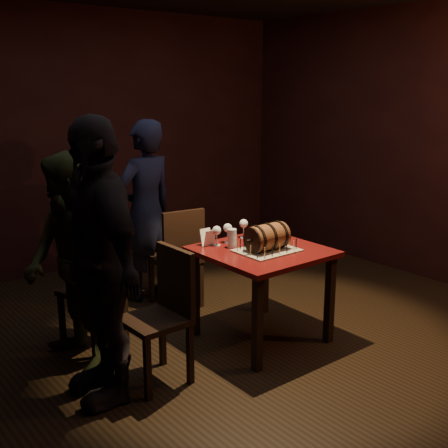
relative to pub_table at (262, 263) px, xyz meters
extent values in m
plane|color=black|center=(-0.13, 0.14, -0.64)|extent=(5.00, 5.00, 0.00)
cube|color=black|center=(-0.13, 2.64, 0.76)|extent=(5.00, 0.04, 2.80)
cube|color=black|center=(2.37, 0.14, 0.76)|extent=(0.04, 5.00, 2.80)
cube|color=#480C0D|center=(0.00, 0.00, 0.09)|extent=(0.90, 0.90, 0.04)
cube|color=black|center=(-0.38, -0.38, -0.29)|extent=(0.06, 0.06, 0.71)
cube|color=black|center=(0.38, -0.38, -0.29)|extent=(0.06, 0.06, 0.71)
cube|color=black|center=(-0.38, 0.38, -0.29)|extent=(0.06, 0.06, 0.71)
cube|color=black|center=(0.38, 0.38, -0.29)|extent=(0.06, 0.06, 0.71)
cube|color=#9D937F|center=(-0.01, -0.07, 0.12)|extent=(0.45, 0.35, 0.01)
cylinder|color=brown|center=(-0.01, -0.07, 0.22)|extent=(0.30, 0.20, 0.20)
cylinder|color=black|center=(-0.12, -0.07, 0.22)|extent=(0.02, 0.22, 0.22)
cylinder|color=black|center=(-0.01, -0.07, 0.22)|extent=(0.02, 0.22, 0.22)
cylinder|color=black|center=(0.10, -0.07, 0.22)|extent=(0.02, 0.22, 0.22)
cylinder|color=black|center=(-0.17, -0.07, 0.22)|extent=(0.01, 0.19, 0.19)
cylinder|color=black|center=(0.15, -0.07, 0.22)|extent=(0.01, 0.19, 0.19)
cylinder|color=black|center=(-0.19, -0.07, 0.22)|extent=(0.04, 0.02, 0.02)
sphere|color=black|center=(-0.21, -0.07, 0.22)|extent=(0.03, 0.03, 0.03)
cylinder|color=#F3E091|center=(-0.17, -0.21, 0.16)|extent=(0.01, 0.01, 0.08)
cylinder|color=black|center=(-0.17, -0.21, 0.21)|extent=(0.00, 0.00, 0.01)
cylinder|color=black|center=(-0.09, -0.21, 0.16)|extent=(0.01, 0.01, 0.08)
cylinder|color=black|center=(-0.09, -0.21, 0.21)|extent=(0.00, 0.00, 0.01)
cylinder|color=#F3E091|center=(-0.02, -0.21, 0.16)|extent=(0.01, 0.01, 0.08)
cylinder|color=black|center=(-0.02, -0.21, 0.21)|extent=(0.00, 0.00, 0.01)
cylinder|color=black|center=(0.06, -0.21, 0.16)|extent=(0.01, 0.01, 0.08)
cylinder|color=black|center=(0.06, -0.21, 0.21)|extent=(0.00, 0.00, 0.01)
cylinder|color=#F3E091|center=(0.13, -0.21, 0.16)|extent=(0.01, 0.01, 0.08)
cylinder|color=black|center=(0.13, -0.21, 0.21)|extent=(0.00, 0.00, 0.01)
cylinder|color=black|center=(0.18, -0.19, 0.16)|extent=(0.01, 0.01, 0.08)
cylinder|color=black|center=(0.18, -0.19, 0.21)|extent=(0.00, 0.00, 0.01)
cylinder|color=#F3E091|center=(0.18, -0.11, 0.16)|extent=(0.01, 0.01, 0.08)
cylinder|color=black|center=(0.18, -0.11, 0.21)|extent=(0.00, 0.00, 0.01)
cylinder|color=black|center=(0.18, -0.04, 0.16)|extent=(0.01, 0.01, 0.08)
cylinder|color=black|center=(0.18, -0.04, 0.21)|extent=(0.00, 0.00, 0.01)
cylinder|color=#F3E091|center=(0.18, 0.04, 0.16)|extent=(0.01, 0.01, 0.08)
cylinder|color=black|center=(0.18, 0.04, 0.21)|extent=(0.00, 0.00, 0.01)
cylinder|color=black|center=(0.15, 0.08, 0.16)|extent=(0.01, 0.01, 0.08)
cylinder|color=black|center=(0.15, 0.08, 0.21)|extent=(0.00, 0.00, 0.01)
cylinder|color=#F3E091|center=(0.07, 0.08, 0.16)|extent=(0.01, 0.01, 0.08)
cylinder|color=black|center=(0.07, 0.08, 0.21)|extent=(0.00, 0.00, 0.01)
cylinder|color=black|center=(-0.01, 0.08, 0.16)|extent=(0.01, 0.01, 0.08)
cylinder|color=black|center=(-0.01, 0.08, 0.21)|extent=(0.00, 0.00, 0.01)
cylinder|color=#F3E091|center=(-0.08, 0.08, 0.16)|extent=(0.01, 0.01, 0.08)
cylinder|color=black|center=(-0.08, 0.08, 0.21)|extent=(0.00, 0.00, 0.01)
cylinder|color=black|center=(-0.16, 0.08, 0.16)|extent=(0.01, 0.01, 0.08)
cylinder|color=black|center=(-0.16, 0.08, 0.21)|extent=(0.00, 0.00, 0.01)
cylinder|color=#F3E091|center=(-0.21, 0.05, 0.16)|extent=(0.01, 0.01, 0.08)
cylinder|color=black|center=(-0.21, 0.05, 0.21)|extent=(0.00, 0.00, 0.01)
cylinder|color=black|center=(-0.21, -0.02, 0.16)|extent=(0.01, 0.01, 0.08)
cylinder|color=black|center=(-0.21, -0.02, 0.21)|extent=(0.00, 0.00, 0.01)
cylinder|color=#F3E091|center=(-0.21, -0.10, 0.16)|extent=(0.01, 0.01, 0.08)
cylinder|color=black|center=(-0.21, -0.10, 0.21)|extent=(0.00, 0.00, 0.01)
cylinder|color=black|center=(-0.21, -0.17, 0.16)|extent=(0.01, 0.01, 0.08)
cylinder|color=black|center=(-0.21, -0.17, 0.21)|extent=(0.00, 0.00, 0.01)
cylinder|color=silver|center=(-0.22, 0.30, 0.11)|extent=(0.06, 0.06, 0.01)
cylinder|color=silver|center=(-0.22, 0.30, 0.16)|extent=(0.01, 0.01, 0.09)
sphere|color=silver|center=(-0.22, 0.30, 0.23)|extent=(0.07, 0.07, 0.07)
sphere|color=#591114|center=(-0.22, 0.30, 0.23)|extent=(0.05, 0.05, 0.05)
cylinder|color=silver|center=(-0.10, 0.31, 0.11)|extent=(0.06, 0.06, 0.01)
cylinder|color=silver|center=(-0.10, 0.31, 0.16)|extent=(0.01, 0.01, 0.09)
sphere|color=silver|center=(-0.10, 0.31, 0.23)|extent=(0.07, 0.07, 0.07)
cylinder|color=silver|center=(0.10, 0.34, 0.11)|extent=(0.06, 0.06, 0.01)
cylinder|color=silver|center=(0.10, 0.34, 0.16)|extent=(0.01, 0.01, 0.09)
sphere|color=silver|center=(0.10, 0.34, 0.23)|extent=(0.07, 0.07, 0.07)
sphere|color=#BF594C|center=(0.10, 0.34, 0.23)|extent=(0.05, 0.05, 0.05)
cylinder|color=silver|center=(-0.16, 0.18, 0.18)|extent=(0.07, 0.07, 0.15)
cylinder|color=#9E5414|center=(-0.16, 0.18, 0.17)|extent=(0.06, 0.06, 0.11)
cylinder|color=white|center=(-0.16, 0.18, 0.23)|extent=(0.06, 0.06, 0.02)
cube|color=black|center=(-0.14, 1.02, -0.19)|extent=(0.45, 0.45, 0.04)
cube|color=black|center=(0.05, 1.17, -0.43)|extent=(0.04, 0.04, 0.43)
cube|color=black|center=(-0.28, 1.21, -0.43)|extent=(0.04, 0.04, 0.43)
cube|color=black|center=(0.01, 0.83, -0.43)|extent=(0.04, 0.04, 0.43)
cube|color=black|center=(-0.33, 0.88, -0.43)|extent=(0.04, 0.04, 0.43)
cube|color=black|center=(-0.16, 0.85, 0.06)|extent=(0.40, 0.09, 0.46)
cube|color=black|center=(-1.10, 0.73, -0.19)|extent=(0.51, 0.51, 0.04)
cube|color=black|center=(-1.32, 0.83, -0.43)|extent=(0.04, 0.04, 0.43)
cube|color=black|center=(-1.20, 0.51, -0.43)|extent=(0.04, 0.04, 0.43)
cube|color=black|center=(-1.00, 0.95, -0.43)|extent=(0.04, 0.04, 0.43)
cube|color=black|center=(-0.88, 0.63, -0.43)|extent=(0.04, 0.04, 0.43)
cube|color=black|center=(-0.93, 0.79, 0.06)|extent=(0.17, 0.39, 0.46)
cube|color=black|center=(-1.02, -0.06, -0.19)|extent=(0.41, 0.41, 0.04)
cube|color=black|center=(-1.20, 0.11, -0.43)|extent=(0.04, 0.04, 0.43)
cube|color=black|center=(-1.19, -0.23, -0.43)|extent=(0.04, 0.04, 0.43)
cube|color=black|center=(-0.86, 0.12, -0.43)|extent=(0.04, 0.04, 0.43)
cube|color=black|center=(-0.85, -0.22, -0.43)|extent=(0.04, 0.04, 0.43)
cube|color=black|center=(-0.84, -0.05, 0.06)|extent=(0.05, 0.40, 0.46)
imported|color=#181A30|center=(-0.23, 1.36, 0.21)|extent=(0.67, 0.49, 1.70)
imported|color=#30381C|center=(-1.35, 0.49, 0.14)|extent=(0.60, 0.76, 1.56)
imported|color=black|center=(-1.37, 0.01, 0.28)|extent=(0.59, 1.12, 1.83)
camera|label=1|loc=(-2.84, -3.10, 1.36)|focal=45.00mm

